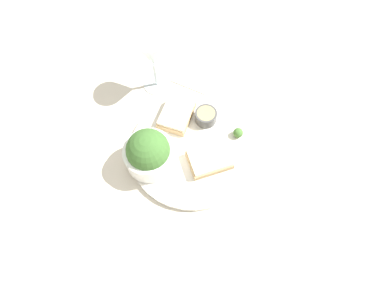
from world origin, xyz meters
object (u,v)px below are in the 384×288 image
Objects in this scene: wine_glass at (152,54)px; napkin at (195,70)px; cheese_toast_near at (209,160)px; cheese_toast_far at (176,115)px; sauce_ramekin at (206,116)px; salad_bowl at (149,153)px.

wine_glass is 1.04× the size of napkin.
wine_glass reaches higher than napkin.
cheese_toast_far is (-0.04, -0.14, -0.00)m from cheese_toast_near.
sauce_ramekin is 0.20m from wine_glass.
salad_bowl is at bearing 41.78° from wine_glass.
wine_glass is at bearing -138.22° from salad_bowl.
cheese_toast_near is 0.72× the size of wine_glass.
cheese_toast_near is (0.08, 0.08, -0.00)m from sauce_ramekin.
salad_bowl reaches higher than napkin.
cheese_toast_far is 0.17m from napkin.
salad_bowl is 0.73× the size of napkin.
salad_bowl is 0.13m from cheese_toast_far.
sauce_ramekin reaches higher than cheese_toast_far.
wine_glass is (-0.09, -0.26, 0.09)m from cheese_toast_near.
cheese_toast_far is at bearing 25.61° from napkin.
cheese_toast_near is (-0.09, 0.10, -0.03)m from salad_bowl.
cheese_toast_near is at bearing 71.38° from wine_glass.
cheese_toast_near is 0.14m from cheese_toast_far.
napkin is at bearing -158.48° from salad_bowl.
sauce_ramekin is at bearing 126.88° from cheese_toast_far.
salad_bowl is 0.99× the size of cheese_toast_far.
salad_bowl is 0.17m from sauce_ramekin.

